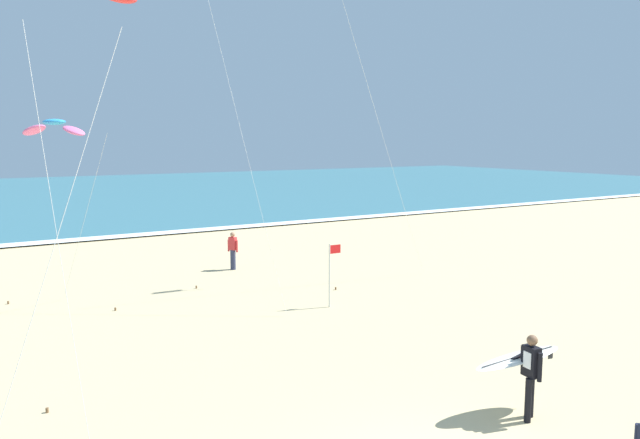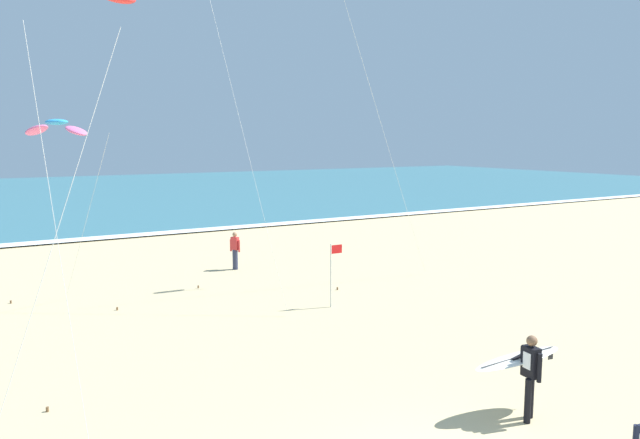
# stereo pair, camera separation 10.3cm
# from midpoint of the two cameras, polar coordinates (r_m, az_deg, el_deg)

# --- Properties ---
(ocean_water) EXTENTS (160.00, 60.00, 0.08)m
(ocean_water) POSITION_cam_midpoint_polar(r_m,az_deg,el_deg) (64.45, -25.08, 2.05)
(ocean_water) COLOR #336B7A
(ocean_water) RESTS_ON ground
(shoreline_foam) EXTENTS (160.00, 1.28, 0.01)m
(shoreline_foam) POSITION_cam_midpoint_polar(r_m,az_deg,el_deg) (35.18, -20.30, -1.65)
(shoreline_foam) COLOR white
(shoreline_foam) RESTS_ON ocean_water
(surfer_trailing) EXTENTS (2.08, 1.02, 1.71)m
(surfer_trailing) POSITION_cam_midpoint_polar(r_m,az_deg,el_deg) (12.81, 18.92, -12.90)
(surfer_trailing) COLOR black
(surfer_trailing) RESTS_ON ground
(kite_arc_cobalt_distant) EXTENTS (2.35, 3.18, 6.10)m
(kite_arc_cobalt_distant) POSITION_cam_midpoint_polar(r_m,az_deg,el_deg) (21.92, -23.40, 7.92)
(kite_arc_cobalt_distant) COLOR pink
(kite_arc_cobalt_distant) RESTS_ON ground
(bystander_red_top) EXTENTS (0.32, 0.44, 1.59)m
(bystander_red_top) POSITION_cam_midpoint_polar(r_m,az_deg,el_deg) (25.61, -7.89, -2.90)
(bystander_red_top) COLOR #2D334C
(bystander_red_top) RESTS_ON ground
(lifeguard_flag) EXTENTS (0.45, 0.05, 2.10)m
(lifeguard_flag) POSITION_cam_midpoint_polar(r_m,az_deg,el_deg) (19.67, 1.31, -4.67)
(lifeguard_flag) COLOR silver
(lifeguard_flag) RESTS_ON ground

